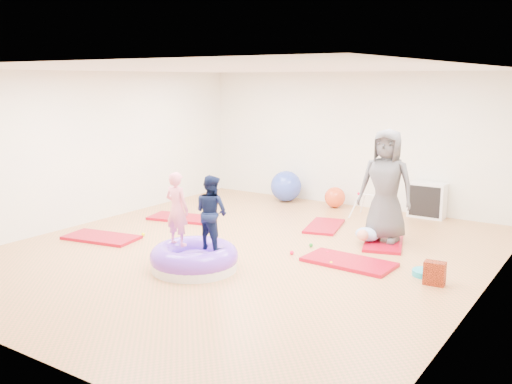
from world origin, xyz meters
The scene contains 19 objects.
room centered at (0.00, 0.00, 1.40)m, with size 7.01×8.01×2.81m.
gym_mat_front_left centered at (-2.42, -0.77, 0.03)m, with size 1.24×0.62×0.05m, color #A4052C.
gym_mat_mid_left centered at (-2.21, 1.04, 0.03)m, with size 1.23×0.62×0.05m, color #A4052C.
gym_mat_center_back centered at (0.36, 2.01, 0.02)m, with size 1.12×0.56×0.05m, color #A4052C.
gym_mat_right centered at (1.61, 0.34, 0.03)m, with size 1.31×0.65×0.05m, color #A4052C.
gym_mat_rear_right centered at (1.65, 1.61, 0.02)m, with size 1.19×0.59×0.05m, color #A4052C.
inflatable_cushion centered at (-0.12, -1.10, 0.15)m, with size 1.25×1.25×0.39m.
child_pink centered at (-0.40, -1.11, 0.89)m, with size 0.39×0.25×1.06m, color pink.
child_navy centered at (0.11, -0.98, 0.89)m, with size 0.51×0.40×1.05m, color black.
adult_caregiver centered at (1.62, 1.66, 0.96)m, with size 0.89×0.58×1.83m, color #434245.
infant centered at (1.42, 1.40, 0.17)m, with size 0.40×0.41×0.24m.
ball_pit_balls centered at (0.43, 0.40, 0.03)m, with size 3.46×2.86×0.07m.
exercise_ball_blue centered at (-1.38, 3.56, 0.34)m, with size 0.68×0.68×0.68m, color #3047B7.
exercise_ball_orange centered at (-0.21, 3.60, 0.22)m, with size 0.43×0.43×0.43m, color #D44520.
infant_play_gym centered at (0.77, 3.09, 0.32)m, with size 0.62×0.59×0.48m.
cube_shelf centered at (1.66, 3.79, 0.34)m, with size 0.69×0.34×0.69m.
balance_disc centered at (2.70, 0.45, 0.04)m, with size 0.35×0.35×0.08m, color #1599B0.
backpack centered at (2.90, 0.17, 0.16)m, with size 0.27×0.17×0.31m, color #BA300E.
yellow_toy centered at (-0.52, -0.49, 0.01)m, with size 0.19×0.19×0.03m, color #E1EB00.
Camera 1 is at (4.90, -7.04, 2.66)m, focal length 40.00 mm.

